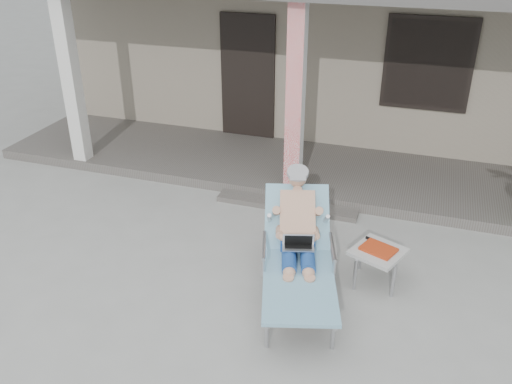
% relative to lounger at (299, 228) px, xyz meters
% --- Properties ---
extents(ground, '(60.00, 60.00, 0.00)m').
position_rel_lounger_xyz_m(ground, '(-0.59, -0.11, -0.77)').
color(ground, '#9E9E99').
rests_on(ground, ground).
extents(house, '(10.40, 5.40, 3.30)m').
position_rel_lounger_xyz_m(house, '(-0.59, 6.38, 0.90)').
color(house, gray).
rests_on(house, ground).
extents(porch_deck, '(10.00, 2.00, 0.15)m').
position_rel_lounger_xyz_m(porch_deck, '(-0.59, 2.89, -0.69)').
color(porch_deck, '#605B56').
rests_on(porch_deck, ground).
extents(porch_step, '(2.00, 0.30, 0.07)m').
position_rel_lounger_xyz_m(porch_step, '(-0.59, 1.74, -0.73)').
color(porch_step, '#605B56').
rests_on(porch_step, ground).
extents(lounger, '(1.20, 1.98, 1.25)m').
position_rel_lounger_xyz_m(lounger, '(0.00, 0.00, 0.00)').
color(lounger, '#B7B7BC').
rests_on(lounger, ground).
extents(side_table, '(0.66, 0.66, 0.46)m').
position_rel_lounger_xyz_m(side_table, '(0.81, 0.38, -0.38)').
color(side_table, '#B7B7B2').
rests_on(side_table, ground).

